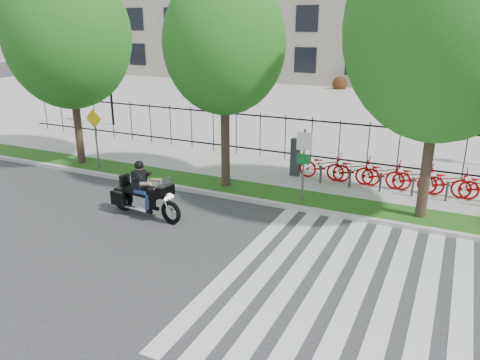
% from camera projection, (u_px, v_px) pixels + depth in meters
% --- Properties ---
extents(ground, '(120.00, 120.00, 0.00)m').
position_uv_depth(ground, '(169.00, 247.00, 13.05)').
color(ground, '#313134').
rests_on(ground, ground).
extents(curb, '(60.00, 0.20, 0.15)m').
position_uv_depth(curb, '(234.00, 197.00, 16.53)').
color(curb, beige).
rests_on(curb, ground).
extents(grass_verge, '(60.00, 1.50, 0.15)m').
position_uv_depth(grass_verge, '(244.00, 190.00, 17.26)').
color(grass_verge, '#1E4D13').
rests_on(grass_verge, ground).
extents(sidewalk, '(60.00, 3.50, 0.15)m').
position_uv_depth(sidewalk, '(270.00, 171.00, 19.39)').
color(sidewalk, '#A5A29A').
rests_on(sidewalk, ground).
extents(plaza, '(80.00, 34.00, 0.10)m').
position_uv_depth(plaza, '(359.00, 107.00, 34.41)').
color(plaza, '#A5A29A').
rests_on(plaza, ground).
extents(crosswalk_stripes, '(5.70, 8.00, 0.01)m').
position_uv_depth(crosswalk_stripes, '(340.00, 286.00, 11.07)').
color(crosswalk_stripes, silver).
rests_on(crosswalk_stripes, ground).
extents(iron_fence, '(30.00, 0.06, 2.00)m').
position_uv_depth(iron_fence, '(285.00, 137.00, 20.55)').
color(iron_fence, black).
rests_on(iron_fence, sidewalk).
extents(lamp_post_left, '(1.06, 0.70, 4.25)m').
position_uv_depth(lamp_post_left, '(109.00, 72.00, 27.18)').
color(lamp_post_left, black).
rests_on(lamp_post_left, ground).
extents(street_tree_0, '(5.08, 5.08, 8.20)m').
position_uv_depth(street_tree_0, '(68.00, 36.00, 18.75)').
color(street_tree_0, '#37251E').
rests_on(street_tree_0, grass_verge).
extents(street_tree_1, '(4.24, 4.24, 7.55)m').
position_uv_depth(street_tree_1, '(224.00, 44.00, 15.92)').
color(street_tree_1, '#37251E').
rests_on(street_tree_1, grass_verge).
extents(street_tree_2, '(5.60, 5.60, 8.86)m').
position_uv_depth(street_tree_2, '(445.00, 28.00, 12.93)').
color(street_tree_2, '#37251E').
rests_on(street_tree_2, grass_verge).
extents(bike_share_station, '(10.09, 0.89, 1.50)m').
position_uv_depth(bike_share_station, '(430.00, 180.00, 16.47)').
color(bike_share_station, '#2D2D33').
rests_on(bike_share_station, sidewalk).
extents(sign_pole_regulatory, '(0.50, 0.09, 2.50)m').
position_uv_depth(sign_pole_regulatory, '(304.00, 156.00, 15.45)').
color(sign_pole_regulatory, '#59595B').
rests_on(sign_pole_regulatory, grass_verge).
extents(sign_pole_warning, '(0.78, 0.09, 2.49)m').
position_uv_depth(sign_pole_warning, '(95.00, 131.00, 19.09)').
color(sign_pole_warning, '#59595B').
rests_on(sign_pole_warning, grass_verge).
extents(motorcycle_rider, '(2.87, 0.98, 2.22)m').
position_uv_depth(motorcycle_rider, '(145.00, 195.00, 14.86)').
color(motorcycle_rider, black).
rests_on(motorcycle_rider, ground).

